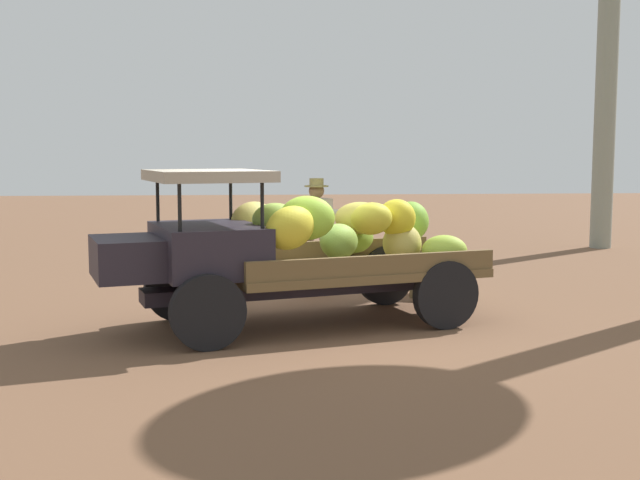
% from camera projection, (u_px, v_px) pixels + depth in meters
% --- Properties ---
extents(ground_plane, '(60.00, 60.00, 0.00)m').
position_uv_depth(ground_plane, '(293.00, 326.00, 9.33)').
color(ground_plane, brown).
extents(truck, '(4.66, 2.73, 1.84)m').
position_uv_depth(truck, '(284.00, 249.00, 9.22)').
color(truck, '#28222D').
rests_on(truck, ground).
extents(farmer, '(0.56, 0.52, 1.68)m').
position_uv_depth(farmer, '(317.00, 229.00, 11.24)').
color(farmer, '#936D50').
rests_on(farmer, ground).
extents(wooden_crate, '(0.58, 0.61, 0.40)m').
position_uv_depth(wooden_crate, '(427.00, 282.00, 11.28)').
color(wooden_crate, olive).
rests_on(wooden_crate, ground).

